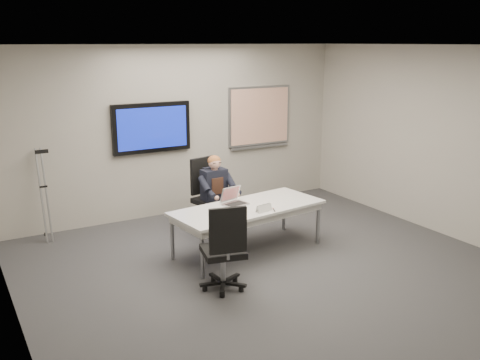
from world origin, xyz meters
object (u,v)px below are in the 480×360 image
laptop (233,200)px  seated_person (219,205)px  office_chair_far (211,209)px  conference_table (248,211)px  office_chair_near (224,264)px

laptop → seated_person: bearing=70.8°
office_chair_far → laptop: size_ratio=3.03×
conference_table → seated_person: size_ratio=1.83×
seated_person → conference_table: bearing=-89.2°
seated_person → laptop: 0.59m
office_chair_near → seated_person: size_ratio=0.88×
conference_table → laptop: laptop is taller
office_chair_far → laptop: 0.86m
conference_table → laptop: 0.27m
conference_table → office_chair_near: office_chair_near is taller
conference_table → office_chair_far: size_ratio=1.95×
laptop → conference_table: bearing=-73.1°
conference_table → seated_person: bearing=87.6°
seated_person → laptop: (-0.06, -0.54, 0.22)m
office_chair_far → seated_person: size_ratio=0.94×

